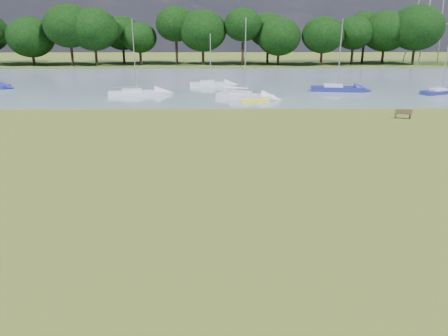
{
  "coord_description": "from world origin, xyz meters",
  "views": [
    {
      "loc": [
        -0.55,
        -21.88,
        8.35
      ],
      "look_at": [
        -0.25,
        -2.0,
        1.7
      ],
      "focal_mm": 35.0,
      "sensor_mm": 36.0,
      "label": 1
    }
  ],
  "objects_px": {
    "riverbank_bench": "(403,114)",
    "sailboat_0": "(441,90)",
    "kayak": "(254,101)",
    "sailboat_3": "(136,91)",
    "sailboat_5": "(244,94)",
    "sailboat_7": "(210,83)",
    "sailboat_1": "(337,87)"
  },
  "relations": [
    {
      "from": "riverbank_bench",
      "to": "sailboat_1",
      "type": "bearing_deg",
      "value": 106.43
    },
    {
      "from": "sailboat_0",
      "to": "sailboat_1",
      "type": "height_order",
      "value": "sailboat_1"
    },
    {
      "from": "sailboat_7",
      "to": "sailboat_3",
      "type": "bearing_deg",
      "value": -144.25
    },
    {
      "from": "sailboat_0",
      "to": "sailboat_7",
      "type": "distance_m",
      "value": 29.15
    },
    {
      "from": "sailboat_3",
      "to": "sailboat_7",
      "type": "xyz_separation_m",
      "value": [
        8.83,
        7.52,
        0.03
      ]
    },
    {
      "from": "sailboat_1",
      "to": "sailboat_3",
      "type": "xyz_separation_m",
      "value": [
        -24.89,
        -2.7,
        -0.1
      ]
    },
    {
      "from": "sailboat_5",
      "to": "sailboat_7",
      "type": "height_order",
      "value": "sailboat_5"
    },
    {
      "from": "kayak",
      "to": "sailboat_3",
      "type": "xyz_separation_m",
      "value": [
        -13.84,
        5.22,
        0.28
      ]
    },
    {
      "from": "sailboat_0",
      "to": "sailboat_3",
      "type": "xyz_separation_m",
      "value": [
        -37.11,
        -0.47,
        0.02
      ]
    },
    {
      "from": "sailboat_1",
      "to": "kayak",
      "type": "bearing_deg",
      "value": -136.95
    },
    {
      "from": "kayak",
      "to": "sailboat_0",
      "type": "height_order",
      "value": "sailboat_0"
    },
    {
      "from": "sailboat_5",
      "to": "sailboat_0",
      "type": "bearing_deg",
      "value": 31.63
    },
    {
      "from": "riverbank_bench",
      "to": "sailboat_7",
      "type": "height_order",
      "value": "sailboat_7"
    },
    {
      "from": "sailboat_1",
      "to": "sailboat_5",
      "type": "height_order",
      "value": "sailboat_5"
    },
    {
      "from": "sailboat_1",
      "to": "sailboat_0",
      "type": "bearing_deg",
      "value": -2.95
    },
    {
      "from": "kayak",
      "to": "sailboat_1",
      "type": "distance_m",
      "value": 13.61
    },
    {
      "from": "riverbank_bench",
      "to": "sailboat_7",
      "type": "distance_m",
      "value": 27.76
    },
    {
      "from": "sailboat_1",
      "to": "sailboat_5",
      "type": "bearing_deg",
      "value": -148.33
    },
    {
      "from": "sailboat_3",
      "to": "sailboat_7",
      "type": "relative_size",
      "value": 1.27
    },
    {
      "from": "sailboat_0",
      "to": "sailboat_7",
      "type": "height_order",
      "value": "sailboat_0"
    },
    {
      "from": "sailboat_1",
      "to": "sailboat_5",
      "type": "relative_size",
      "value": 0.99
    },
    {
      "from": "kayak",
      "to": "sailboat_0",
      "type": "xyz_separation_m",
      "value": [
        23.27,
        5.69,
        0.26
      ]
    },
    {
      "from": "sailboat_1",
      "to": "sailboat_7",
      "type": "xyz_separation_m",
      "value": [
        -16.07,
        4.82,
        -0.07
      ]
    },
    {
      "from": "riverbank_bench",
      "to": "kayak",
      "type": "distance_m",
      "value": 15.41
    },
    {
      "from": "sailboat_7",
      "to": "riverbank_bench",
      "type": "bearing_deg",
      "value": -54.66
    },
    {
      "from": "riverbank_bench",
      "to": "kayak",
      "type": "xyz_separation_m",
      "value": [
        -12.83,
        8.52,
        -0.25
      ]
    },
    {
      "from": "sailboat_3",
      "to": "sailboat_0",
      "type": "bearing_deg",
      "value": -10.57
    },
    {
      "from": "riverbank_bench",
      "to": "sailboat_0",
      "type": "relative_size",
      "value": 0.18
    },
    {
      "from": "sailboat_3",
      "to": "sailboat_1",
      "type": "bearing_deg",
      "value": -5.09
    },
    {
      "from": "sailboat_0",
      "to": "kayak",
      "type": "bearing_deg",
      "value": 169.28
    },
    {
      "from": "riverbank_bench",
      "to": "sailboat_5",
      "type": "relative_size",
      "value": 0.17
    },
    {
      "from": "sailboat_3",
      "to": "sailboat_7",
      "type": "bearing_deg",
      "value": 29.13
    }
  ]
}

